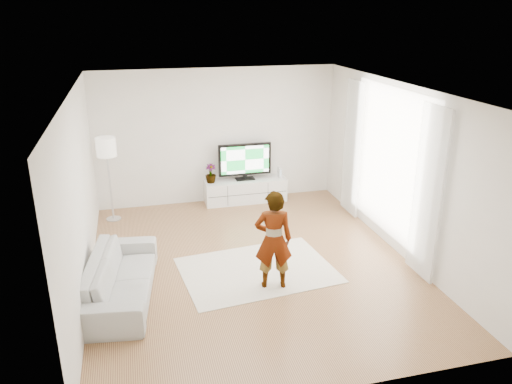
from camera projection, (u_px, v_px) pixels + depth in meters
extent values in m
plane|color=#B0834F|center=(252.00, 264.00, 8.09)|extent=(6.00, 6.00, 0.00)
plane|color=white|center=(251.00, 90.00, 7.12)|extent=(6.00, 6.00, 0.00)
cube|color=white|center=(80.00, 196.00, 7.03)|extent=(0.02, 6.00, 2.80)
cube|color=white|center=(399.00, 170.00, 8.18)|extent=(0.02, 6.00, 2.80)
cube|color=white|center=(217.00, 137.00, 10.33)|extent=(5.00, 0.02, 2.80)
cube|color=white|center=(325.00, 279.00, 4.87)|extent=(5.00, 0.02, 2.80)
cube|color=white|center=(390.00, 162.00, 8.43)|extent=(0.01, 2.60, 2.50)
cube|color=white|center=(428.00, 194.00, 7.26)|extent=(0.04, 0.70, 2.60)
cube|color=white|center=(352.00, 149.00, 9.63)|extent=(0.04, 0.70, 2.60)
cube|color=silver|center=(245.00, 190.00, 10.64)|extent=(1.73, 0.49, 0.49)
cube|color=black|center=(248.00, 194.00, 10.42)|extent=(1.68, 0.00, 0.01)
cube|color=black|center=(228.00, 196.00, 10.32)|extent=(0.01, 0.00, 0.43)
cube|color=black|center=(268.00, 193.00, 10.52)|extent=(0.01, 0.00, 0.43)
cube|color=black|center=(245.00, 179.00, 10.58)|extent=(0.40, 0.22, 0.02)
cube|color=black|center=(245.00, 177.00, 10.56)|extent=(0.08, 0.05, 0.08)
cube|color=black|center=(245.00, 159.00, 10.43)|extent=(1.12, 0.06, 0.68)
cube|color=green|center=(245.00, 160.00, 10.40)|extent=(1.02, 0.01, 0.58)
cube|color=white|center=(280.00, 172.00, 10.70)|extent=(0.05, 0.15, 0.21)
cube|color=#4CB2FF|center=(281.00, 173.00, 10.62)|extent=(0.01, 0.00, 0.11)
imported|color=#3F7238|center=(211.00, 173.00, 10.32)|extent=(0.24, 0.24, 0.40)
cube|color=beige|center=(257.00, 270.00, 7.88)|extent=(2.50, 1.93, 0.01)
imported|color=#334772|center=(273.00, 240.00, 7.17)|extent=(0.60, 0.46, 1.50)
imported|color=#A6A6A2|center=(121.00, 277.00, 7.06)|extent=(1.13, 2.24, 0.63)
cylinder|color=silver|center=(114.00, 219.00, 9.80)|extent=(0.28, 0.28, 0.02)
cylinder|color=silver|center=(110.00, 188.00, 9.57)|extent=(0.04, 0.04, 1.27)
cylinder|color=white|center=(106.00, 147.00, 9.29)|extent=(0.37, 0.37, 0.36)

